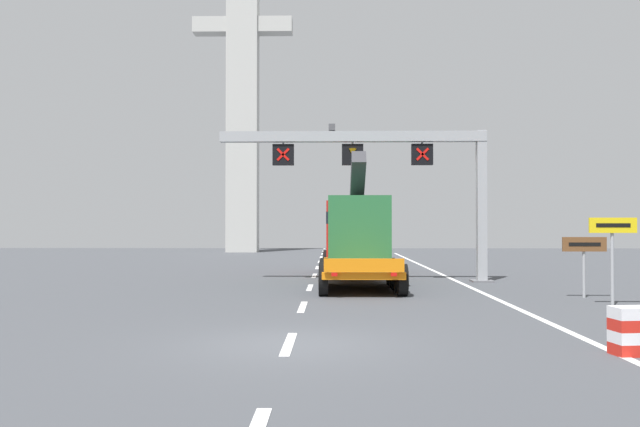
# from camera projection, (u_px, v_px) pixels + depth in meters

# --- Properties ---
(ground) EXTENTS (112.00, 112.00, 0.00)m
(ground) POSITION_uv_depth(u_px,v_px,m) (291.00, 344.00, 13.32)
(ground) COLOR #424449
(lane_markings) EXTENTS (0.20, 68.89, 0.01)m
(lane_markings) POSITION_uv_depth(u_px,v_px,m) (319.00, 264.00, 40.46)
(lane_markings) COLOR silver
(lane_markings) RESTS_ON ground
(edge_line_right) EXTENTS (0.20, 63.00, 0.01)m
(edge_line_right) POSITION_uv_depth(u_px,v_px,m) (472.00, 288.00, 25.19)
(edge_line_right) COLOR silver
(edge_line_right) RESTS_ON ground
(overhead_lane_gantry) EXTENTS (11.68, 0.90, 6.77)m
(overhead_lane_gantry) POSITION_uv_depth(u_px,v_px,m) (388.00, 160.00, 28.16)
(overhead_lane_gantry) COLOR #9EA0A5
(overhead_lane_gantry) RESTS_ON ground
(heavy_haul_truck_orange) EXTENTS (3.06, 14.08, 5.30)m
(heavy_haul_truck_orange) POSITION_uv_depth(u_px,v_px,m) (354.00, 235.00, 29.83)
(heavy_haul_truck_orange) COLOR orange
(heavy_haul_truck_orange) RESTS_ON ground
(exit_sign_yellow) EXTENTS (1.42, 0.15, 2.65)m
(exit_sign_yellow) POSITION_uv_depth(u_px,v_px,m) (613.00, 240.00, 19.70)
(exit_sign_yellow) COLOR #9EA0A5
(exit_sign_yellow) RESTS_ON ground
(tourist_info_sign_brown) EXTENTS (1.46, 0.15, 2.03)m
(tourist_info_sign_brown) POSITION_uv_depth(u_px,v_px,m) (584.00, 252.00, 21.83)
(tourist_info_sign_brown) COLOR #9EA0A5
(tourist_info_sign_brown) RESTS_ON ground
(crash_barrier_striped) EXTENTS (1.06, 0.63, 0.90)m
(crash_barrier_striped) POSITION_uv_depth(u_px,v_px,m) (639.00, 331.00, 12.23)
(crash_barrier_striped) COLOR red
(crash_barrier_striped) RESTS_ON ground
(bridge_pylon_distant) EXTENTS (9.00, 2.00, 33.20)m
(bridge_pylon_distant) POSITION_uv_depth(u_px,v_px,m) (243.00, 65.00, 59.72)
(bridge_pylon_distant) COLOR #B7B7B2
(bridge_pylon_distant) RESTS_ON ground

